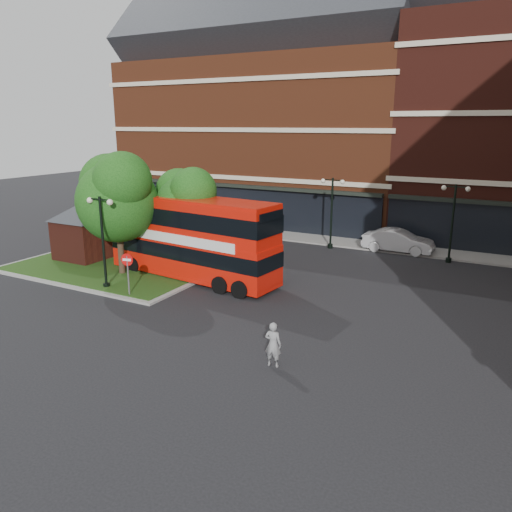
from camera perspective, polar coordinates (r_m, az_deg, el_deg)
The scene contains 15 objects.
ground at distance 24.59m, azimuth -7.79°, elevation -5.80°, with size 120.00×120.00×0.00m, color black.
pavement_far at distance 38.55m, azimuth 6.70°, elevation 1.97°, with size 44.00×3.00×0.12m, color slate.
terrace_far_left at distance 47.74m, azimuth 1.23°, elevation 12.97°, with size 26.00×12.00×14.00m, color brown.
traffic_island at distance 31.73m, azimuth -16.38°, elevation -1.37°, with size 12.60×7.60×0.15m.
kiosk at distance 34.00m, azimuth -19.11°, elevation 3.38°, with size 6.51×6.51×3.60m.
tree_island_west at distance 29.51m, azimuth -15.66°, elevation 6.89°, with size 5.40×4.71×7.21m.
tree_island_east at distance 29.54m, azimuth -7.97°, elevation 6.22°, with size 4.46×3.90×6.29m.
lamp_island at distance 27.42m, azimuth -17.12°, elevation 2.02°, with size 1.72×0.36×5.00m.
lamp_far_left at distance 35.49m, azimuth 8.64°, elevation 5.34°, with size 1.72×0.36×5.00m.
lamp_far_right at distance 33.70m, azimuth 21.56°, elevation 3.95°, with size 1.72×0.36×5.00m.
bus at distance 28.37m, azimuth -7.41°, elevation 2.69°, with size 10.92×3.63×4.09m.
woman at distance 18.43m, azimuth 1.96°, elevation -10.07°, with size 0.63×0.41×1.72m, color gray.
car_silver at distance 38.73m, azimuth -1.24°, elevation 3.17°, with size 1.76×4.38×1.49m, color #B5B7BD.
car_white at distance 35.76m, azimuth 15.93°, elevation 1.66°, with size 1.66×4.77×1.57m, color silver.
no_entry_sign at distance 26.05m, azimuth -14.47°, elevation -1.13°, with size 0.63×0.22×2.31m.
Camera 1 is at (13.70, -18.49, 8.65)m, focal length 35.00 mm.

